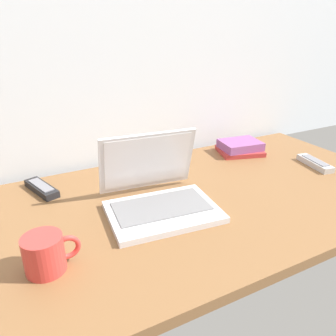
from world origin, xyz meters
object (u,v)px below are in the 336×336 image
object	(u,v)px
remote_control_far	(314,163)
book_stack	(240,147)
coffee_mug	(45,253)
laptop	(157,193)
remote_control_near	(42,188)

from	to	relation	value
remote_control_far	book_stack	size ratio (longest dim) A/B	0.79
coffee_mug	laptop	bearing A→B (deg)	21.84
remote_control_near	book_stack	distance (m)	0.80
laptop	remote_control_far	bearing A→B (deg)	0.31
laptop	book_stack	world-z (taller)	laptop
laptop	remote_control_far	world-z (taller)	laptop
coffee_mug	remote_control_near	bearing A→B (deg)	83.79
coffee_mug	book_stack	distance (m)	0.93
coffee_mug	remote_control_far	size ratio (longest dim) A/B	0.75
remote_control_far	book_stack	bearing A→B (deg)	124.48
remote_control_near	remote_control_far	size ratio (longest dim) A/B	1.00
laptop	book_stack	xyz separation A→B (m)	(0.51, 0.25, -0.02)
laptop	coffee_mug	world-z (taller)	laptop
laptop	remote_control_far	xyz separation A→B (m)	(0.68, 0.00, -0.03)
remote_control_near	remote_control_far	distance (m)	1.00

